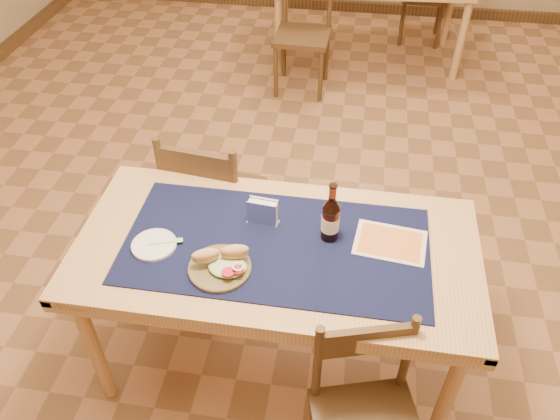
# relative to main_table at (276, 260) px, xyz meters

# --- Properties ---
(room) EXTENTS (6.04, 7.04, 2.84)m
(room) POSITION_rel_main_table_xyz_m (0.00, 0.80, 0.73)
(room) COLOR #9C6744
(room) RESTS_ON ground
(main_table) EXTENTS (1.60, 0.80, 0.75)m
(main_table) POSITION_rel_main_table_xyz_m (0.00, 0.00, 0.00)
(main_table) COLOR tan
(main_table) RESTS_ON ground
(placemat) EXTENTS (1.20, 0.60, 0.01)m
(placemat) POSITION_rel_main_table_xyz_m (0.00, 0.00, 0.09)
(placemat) COLOR #0E1133
(placemat) RESTS_ON main_table
(baseboard) EXTENTS (6.00, 7.00, 0.10)m
(baseboard) POSITION_rel_main_table_xyz_m (0.00, 0.80, -0.62)
(baseboard) COLOR #4A311A
(baseboard) RESTS_ON ground
(chair_main_far) EXTENTS (0.47, 0.47, 0.91)m
(chair_main_far) POSITION_rel_main_table_xyz_m (-0.41, 0.54, -0.19)
(chair_main_far) COLOR #4A311A
(chair_main_far) RESTS_ON ground
(chair_main_near) EXTENTS (0.47, 0.47, 0.83)m
(chair_main_near) POSITION_rel_main_table_xyz_m (0.41, -0.50, -0.24)
(chair_main_near) COLOR #4A311A
(chair_main_near) RESTS_ON ground
(chair_back_near) EXTENTS (0.43, 0.43, 0.91)m
(chair_back_near) POSITION_rel_main_table_xyz_m (-0.21, 2.62, -0.19)
(chair_back_near) COLOR #4A311A
(chair_back_near) RESTS_ON ground
(sandwich_plate) EXTENTS (0.24, 0.24, 0.09)m
(sandwich_plate) POSITION_rel_main_table_xyz_m (-0.18, -0.16, 0.11)
(sandwich_plate) COLOR brown
(sandwich_plate) RESTS_ON placemat
(side_plate) EXTENTS (0.18, 0.18, 0.01)m
(side_plate) POSITION_rel_main_table_xyz_m (-0.47, -0.08, 0.10)
(side_plate) COLOR silver
(side_plate) RESTS_ON placemat
(fork) EXTENTS (0.13, 0.06, 0.00)m
(fork) POSITION_rel_main_table_xyz_m (-0.42, -0.06, 0.10)
(fork) COLOR #99E07B
(fork) RESTS_ON side_plate
(beer_bottle) EXTENTS (0.07, 0.07, 0.27)m
(beer_bottle) POSITION_rel_main_table_xyz_m (0.20, 0.07, 0.19)
(beer_bottle) COLOR #44190C
(beer_bottle) RESTS_ON placemat
(napkin_holder) EXTENTS (0.14, 0.06, 0.12)m
(napkin_holder) POSITION_rel_main_table_xyz_m (-0.07, 0.12, 0.14)
(napkin_holder) COLOR silver
(napkin_holder) RESTS_ON placemat
(menu_card) EXTENTS (0.30, 0.23, 0.01)m
(menu_card) POSITION_rel_main_table_xyz_m (0.45, 0.08, 0.09)
(menu_card) COLOR beige
(menu_card) RESTS_ON placemat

